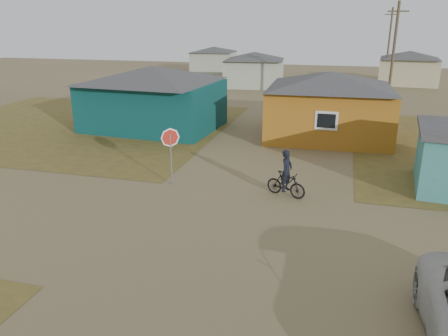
# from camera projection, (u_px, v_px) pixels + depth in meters

# --- Properties ---
(ground) EXTENTS (120.00, 120.00, 0.00)m
(ground) POSITION_uv_depth(u_px,v_px,m) (229.00, 237.00, 14.16)
(ground) COLOR olive
(grass_nw) EXTENTS (20.00, 18.00, 0.00)m
(grass_nw) POSITION_uv_depth(u_px,v_px,m) (77.00, 125.00, 29.50)
(grass_nw) COLOR brown
(grass_nw) RESTS_ON ground
(house_teal) EXTENTS (8.93, 7.08, 4.00)m
(house_teal) POSITION_uv_depth(u_px,v_px,m) (153.00, 97.00, 27.95)
(house_teal) COLOR #0A3637
(house_teal) RESTS_ON ground
(house_yellow) EXTENTS (7.72, 6.76, 3.90)m
(house_yellow) POSITION_uv_depth(u_px,v_px,m) (329.00, 104.00, 25.71)
(house_yellow) COLOR #A36419
(house_yellow) RESTS_ON ground
(house_pale_west) EXTENTS (7.04, 6.15, 3.60)m
(house_pale_west) POSITION_uv_depth(u_px,v_px,m) (254.00, 69.00, 46.15)
(house_pale_west) COLOR #A1A991
(house_pale_west) RESTS_ON ground
(house_beige_east) EXTENTS (6.95, 6.05, 3.60)m
(house_beige_east) POSITION_uv_depth(u_px,v_px,m) (409.00, 67.00, 47.69)
(house_beige_east) COLOR tan
(house_beige_east) RESTS_ON ground
(house_pale_north) EXTENTS (6.28, 5.81, 3.40)m
(house_pale_north) POSITION_uv_depth(u_px,v_px,m) (214.00, 59.00, 59.14)
(house_pale_north) COLOR #A1A991
(house_pale_north) RESTS_ON ground
(utility_pole_near) EXTENTS (1.40, 0.20, 8.00)m
(utility_pole_near) POSITION_uv_depth(u_px,v_px,m) (393.00, 58.00, 31.36)
(utility_pole_near) COLOR brown
(utility_pole_near) RESTS_ON ground
(utility_pole_far) EXTENTS (1.40, 0.20, 8.00)m
(utility_pole_far) POSITION_uv_depth(u_px,v_px,m) (389.00, 46.00, 45.75)
(utility_pole_far) COLOR brown
(utility_pole_far) RESTS_ON ground
(stop_sign) EXTENTS (0.79, 0.25, 2.47)m
(stop_sign) POSITION_uv_depth(u_px,v_px,m) (170.00, 143.00, 18.15)
(stop_sign) COLOR gray
(stop_sign) RESTS_ON ground
(cyclist) EXTENTS (1.74, 1.02, 1.90)m
(cyclist) POSITION_uv_depth(u_px,v_px,m) (286.00, 180.00, 17.25)
(cyclist) COLOR black
(cyclist) RESTS_ON ground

